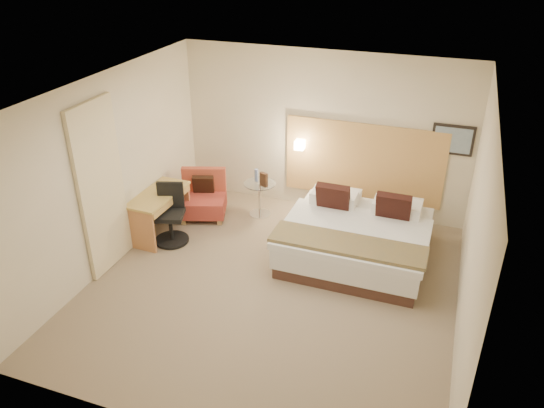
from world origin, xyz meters
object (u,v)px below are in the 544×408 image
(desk, at_px, (160,202))
(desk_chair, at_px, (171,219))
(side_table, at_px, (260,197))
(lounge_chair, at_px, (203,198))
(bed, at_px, (357,237))

(desk, bearing_deg, desk_chair, -27.48)
(side_table, bearing_deg, lounge_chair, -159.72)
(side_table, relative_size, desk_chair, 0.74)
(desk_chair, bearing_deg, bed, 10.65)
(bed, height_order, side_table, bed)
(lounge_chair, relative_size, desk_chair, 0.98)
(lounge_chair, height_order, desk, lounge_chair)
(desk, distance_m, desk_chair, 0.33)
(lounge_chair, distance_m, desk_chair, 0.91)
(side_table, distance_m, desk, 1.68)
(side_table, bearing_deg, bed, -21.55)
(lounge_chair, distance_m, side_table, 0.95)
(bed, bearing_deg, desk_chair, -169.35)
(bed, distance_m, lounge_chair, 2.70)
(lounge_chair, xyz_separation_m, desk_chair, (-0.11, -0.90, 0.07))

